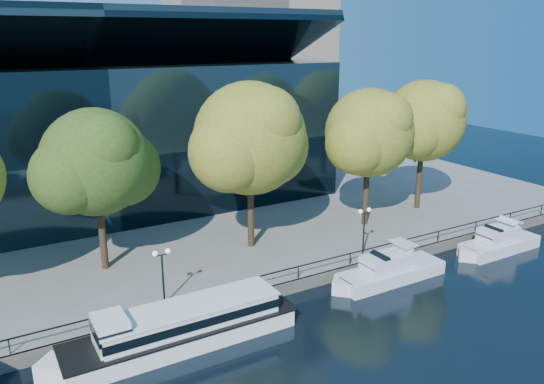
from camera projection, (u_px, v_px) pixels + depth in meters
ground at (262, 326)px, 35.74m from camera, size 160.00×160.00×0.00m
promenade at (119, 189)px, 65.75m from camera, size 90.00×67.08×1.00m
railing at (240, 282)px, 37.88m from camera, size 88.20×0.08×0.99m
convention_building at (88, 134)px, 57.74m from camera, size 50.00×24.57×21.43m
tour_boat at (176, 327)px, 33.24m from camera, size 16.20×3.61×3.07m
cruiser_near at (387, 270)px, 42.03m from camera, size 10.39×2.68×3.01m
cruiser_far at (497, 242)px, 47.70m from camera, size 9.17×2.54×3.00m
tree_2 at (98, 164)px, 39.97m from camera, size 10.23×8.39×12.77m
tree_3 at (252, 141)px, 44.15m from camera, size 11.85×9.72×14.34m
tree_4 at (371, 135)px, 49.67m from camera, size 10.41×8.54×13.22m
tree_5 at (425, 123)px, 54.52m from camera, size 10.45×8.57×13.56m
lamp_1 at (162, 264)px, 35.84m from camera, size 1.26×0.36×4.03m
lamp_2 at (364, 220)px, 44.28m from camera, size 1.26×0.36×4.03m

